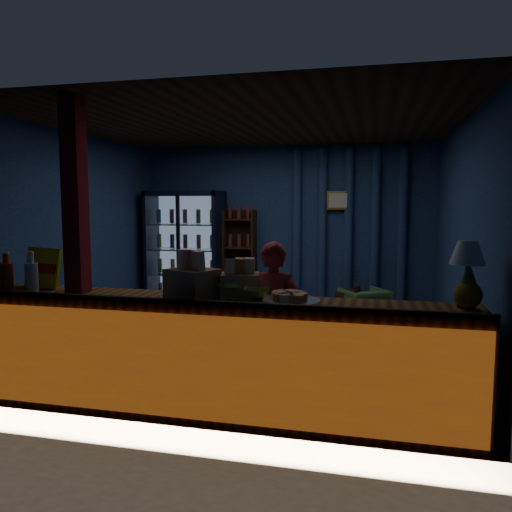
{
  "coord_description": "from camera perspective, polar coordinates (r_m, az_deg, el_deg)",
  "views": [
    {
      "loc": [
        1.39,
        -5.63,
        1.71
      ],
      "look_at": [
        0.1,
        -0.2,
        1.12
      ],
      "focal_mm": 35.0,
      "sensor_mm": 36.0,
      "label": 1
    }
  ],
  "objects": [
    {
      "name": "ground",
      "position": [
        6.04,
        -0.49,
        -10.36
      ],
      "size": [
        4.6,
        4.6,
        0.0
      ],
      "primitive_type": "plane",
      "color": "#515154",
      "rests_on": "ground"
    },
    {
      "name": "room_walls",
      "position": [
        5.8,
        -0.51,
        4.69
      ],
      "size": [
        4.6,
        4.6,
        4.6
      ],
      "color": "navy",
      "rests_on": "ground"
    },
    {
      "name": "counter",
      "position": [
        4.16,
        -6.95,
        -11.22
      ],
      "size": [
        4.4,
        0.57,
        0.99
      ],
      "color": "brown",
      "rests_on": "ground"
    },
    {
      "name": "support_post",
      "position": [
        4.47,
        -19.76,
        0.47
      ],
      "size": [
        0.16,
        0.16,
        2.6
      ],
      "primitive_type": "cube",
      "color": "maroon",
      "rests_on": "ground"
    },
    {
      "name": "beverage_cooler",
      "position": [
        8.14,
        -7.87,
        0.54
      ],
      "size": [
        1.2,
        0.62,
        1.9
      ],
      "color": "black",
      "rests_on": "ground"
    },
    {
      "name": "bottle_shelf",
      "position": [
        8.02,
        -1.82,
        -0.48
      ],
      "size": [
        0.5,
        0.28,
        1.6
      ],
      "color": "#3B2012",
      "rests_on": "ground"
    },
    {
      "name": "curtain_folds",
      "position": [
        7.79,
        10.51,
        2.96
      ],
      "size": [
        1.74,
        0.14,
        2.5
      ],
      "color": "navy",
      "rests_on": "room_walls"
    },
    {
      "name": "framed_picture",
      "position": [
        7.74,
        9.44,
        6.29
      ],
      "size": [
        0.36,
        0.04,
        0.28
      ],
      "color": "#C08C30",
      "rests_on": "room_walls"
    },
    {
      "name": "shopkeeper",
      "position": [
        4.46,
        2.0,
        -7.19
      ],
      "size": [
        0.52,
        0.37,
        1.37
      ],
      "primitive_type": "imported",
      "rotation": [
        0.0,
        0.0,
        -0.08
      ],
      "color": "maroon",
      "rests_on": "ground"
    },
    {
      "name": "green_chair",
      "position": [
        7.15,
        12.26,
        -5.72
      ],
      "size": [
        0.79,
        0.79,
        0.53
      ],
      "primitive_type": "imported",
      "rotation": [
        0.0,
        0.0,
        3.69
      ],
      "color": "#4F9D4E",
      "rests_on": "ground"
    },
    {
      "name": "side_table",
      "position": [
        7.24,
        11.42,
        -5.8
      ],
      "size": [
        0.6,
        0.52,
        0.56
      ],
      "color": "#3B2012",
      "rests_on": "ground"
    },
    {
      "name": "yellow_sign",
      "position": [
        4.88,
        -23.21,
        -1.24
      ],
      "size": [
        0.45,
        0.22,
        0.36
      ],
      "color": "#F8EB0D",
      "rests_on": "counter"
    },
    {
      "name": "soda_bottles",
      "position": [
        4.76,
        -26.19,
        -2.01
      ],
      "size": [
        0.47,
        0.19,
        0.35
      ],
      "color": "red",
      "rests_on": "counter"
    },
    {
      "name": "snack_box_left",
      "position": [
        4.01,
        -7.3,
        -2.9
      ],
      "size": [
        0.46,
        0.43,
        0.39
      ],
      "color": "olive",
      "rests_on": "counter"
    },
    {
      "name": "snack_box_centre",
      "position": [
        4.01,
        -1.84,
        -3.19
      ],
      "size": [
        0.35,
        0.31,
        0.32
      ],
      "color": "olive",
      "rests_on": "counter"
    },
    {
      "name": "pastry_tray",
      "position": [
        3.82,
        3.73,
        -4.97
      ],
      "size": [
        0.49,
        0.49,
        0.08
      ],
      "color": "silver",
      "rests_on": "counter"
    },
    {
      "name": "banana_bunches",
      "position": [
        3.9,
        -1.33,
        -4.0
      ],
      "size": [
        0.46,
        0.28,
        0.15
      ],
      "color": "yellow",
      "rests_on": "counter"
    },
    {
      "name": "table_lamp",
      "position": [
        3.91,
        23.01,
        0.06
      ],
      "size": [
        0.25,
        0.25,
        0.49
      ],
      "color": "black",
      "rests_on": "counter"
    },
    {
      "name": "pineapple",
      "position": [
        3.85,
        23.07,
        -3.64
      ],
      "size": [
        0.2,
        0.2,
        0.34
      ],
      "color": "olive",
      "rests_on": "counter"
    }
  ]
}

